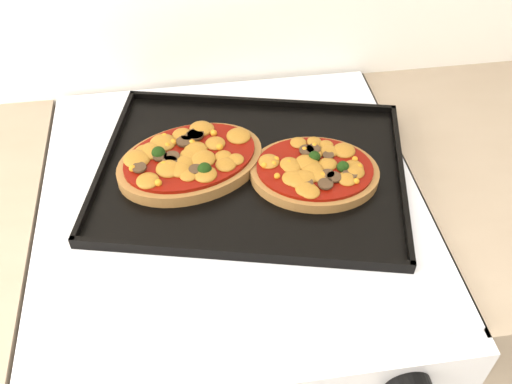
{
  "coord_description": "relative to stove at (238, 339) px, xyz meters",
  "views": [
    {
      "loc": [
        -0.05,
        1.07,
        1.55
      ],
      "look_at": [
        0.04,
        1.68,
        0.92
      ],
      "focal_mm": 40.0,
      "sensor_mm": 36.0,
      "label": 1
    }
  ],
  "objects": [
    {
      "name": "pizza_right",
      "position": [
        0.13,
        0.0,
        0.48
      ],
      "size": [
        0.23,
        0.2,
        0.03
      ],
      "primitive_type": null,
      "rotation": [
        0.0,
        0.0,
        -0.2
      ],
      "color": "#935D32",
      "rests_on": "baking_tray"
    },
    {
      "name": "stove",
      "position": [
        0.0,
        0.0,
        0.0
      ],
      "size": [
        0.6,
        0.6,
        0.91
      ],
      "primitive_type": "cube",
      "color": "silver",
      "rests_on": "floor"
    },
    {
      "name": "baking_tray",
      "position": [
        0.04,
        0.03,
        0.47
      ],
      "size": [
        0.55,
        0.46,
        0.02
      ],
      "primitive_type": "cube",
      "rotation": [
        0.0,
        0.0,
        -0.24
      ],
      "color": "black",
      "rests_on": "stove"
    },
    {
      "name": "pizza_left",
      "position": [
        -0.06,
        0.05,
        0.48
      ],
      "size": [
        0.27,
        0.22,
        0.03
      ],
      "primitive_type": null,
      "rotation": [
        0.0,
        0.0,
        0.28
      ],
      "color": "#935D32",
      "rests_on": "baking_tray"
    }
  ]
}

